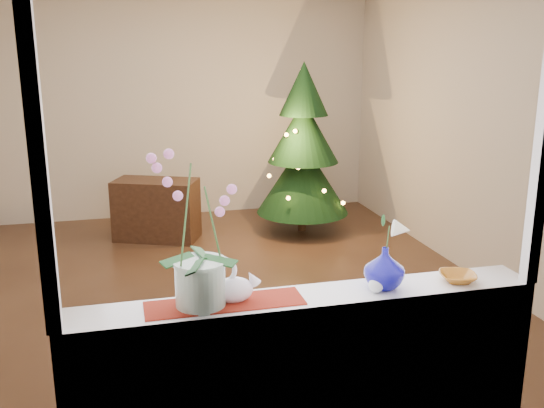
% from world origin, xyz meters
% --- Properties ---
extents(ground, '(5.00, 5.00, 0.00)m').
position_xyz_m(ground, '(0.00, 0.00, 0.00)').
color(ground, '#372216').
rests_on(ground, ground).
extents(wall_back, '(4.50, 0.10, 2.70)m').
position_xyz_m(wall_back, '(0.00, 2.50, 1.35)').
color(wall_back, beige).
rests_on(wall_back, ground).
extents(wall_front, '(4.50, 0.10, 2.70)m').
position_xyz_m(wall_front, '(0.00, -2.50, 1.35)').
color(wall_front, beige).
rests_on(wall_front, ground).
extents(wall_right, '(0.10, 5.00, 2.70)m').
position_xyz_m(wall_right, '(2.25, 0.00, 1.35)').
color(wall_right, beige).
rests_on(wall_right, ground).
extents(window_apron, '(2.20, 0.08, 0.88)m').
position_xyz_m(window_apron, '(0.00, -2.46, 0.44)').
color(window_apron, white).
rests_on(window_apron, ground).
extents(windowsill, '(2.20, 0.26, 0.04)m').
position_xyz_m(windowsill, '(0.00, -2.37, 0.90)').
color(windowsill, white).
rests_on(windowsill, window_apron).
extents(window_frame, '(2.22, 0.06, 1.60)m').
position_xyz_m(window_frame, '(0.00, -2.47, 1.70)').
color(window_frame, white).
rests_on(window_frame, windowsill).
extents(runner, '(0.70, 0.20, 0.01)m').
position_xyz_m(runner, '(-0.38, -2.37, 0.92)').
color(runner, maroon).
rests_on(runner, windowsill).
extents(orchid_pot, '(0.25, 0.25, 0.69)m').
position_xyz_m(orchid_pot, '(-0.48, -2.36, 1.27)').
color(orchid_pot, silver).
rests_on(orchid_pot, windowsill).
extents(swan, '(0.25, 0.13, 0.20)m').
position_xyz_m(swan, '(-0.34, -2.35, 1.02)').
color(swan, white).
rests_on(swan, windowsill).
extents(blue_vase, '(0.28, 0.28, 0.23)m').
position_xyz_m(blue_vase, '(0.37, -2.37, 1.03)').
color(blue_vase, '#070669').
rests_on(blue_vase, windowsill).
extents(lily, '(0.13, 0.07, 0.17)m').
position_xyz_m(lily, '(0.37, -2.37, 1.23)').
color(lily, silver).
rests_on(lily, blue_vase).
extents(paperweight, '(0.08, 0.08, 0.07)m').
position_xyz_m(paperweight, '(0.31, -2.42, 0.96)').
color(paperweight, white).
rests_on(paperweight, windowsill).
extents(amber_dish, '(0.19, 0.19, 0.04)m').
position_xyz_m(amber_dish, '(0.75, -2.39, 0.94)').
color(amber_dish, '#A1611B').
rests_on(amber_dish, windowsill).
extents(xmas_tree, '(1.15, 1.15, 1.86)m').
position_xyz_m(xmas_tree, '(1.15, 1.45, 0.93)').
color(xmas_tree, black).
rests_on(xmas_tree, ground).
extents(side_table, '(0.96, 0.73, 0.65)m').
position_xyz_m(side_table, '(-0.45, 1.54, 0.32)').
color(side_table, black).
rests_on(side_table, ground).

